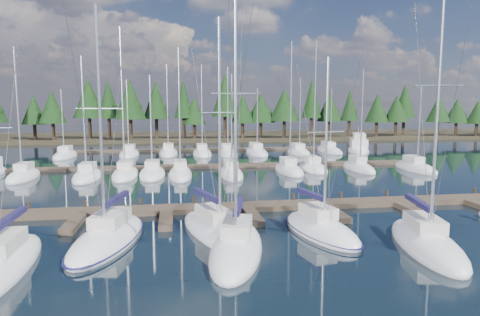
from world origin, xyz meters
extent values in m
plane|color=black|center=(0.00, 30.00, 0.00)|extent=(260.00, 260.00, 0.00)
cube|color=#322B1C|center=(0.00, 90.00, 0.30)|extent=(220.00, 30.00, 0.60)
cube|color=#4A3C2E|center=(0.00, 18.00, 0.20)|extent=(44.00, 2.00, 0.40)
cube|color=#4A3C2E|center=(-12.00, 15.00, 0.20)|extent=(0.90, 4.00, 0.40)
cube|color=#4A3C2E|center=(-6.00, 15.00, 0.20)|extent=(0.90, 4.00, 0.40)
cube|color=#4A3C2E|center=(0.00, 15.00, 0.20)|extent=(0.90, 4.00, 0.40)
cube|color=#4A3C2E|center=(6.00, 15.00, 0.20)|extent=(0.90, 4.00, 0.40)
cube|color=#4A3C2E|center=(12.00, 15.00, 0.20)|extent=(0.90, 4.00, 0.40)
cylinder|color=black|center=(-16.00, 19.00, 0.45)|extent=(0.26, 0.26, 0.90)
cylinder|color=black|center=(-12.00, 19.00, 0.45)|extent=(0.26, 0.26, 0.90)
cylinder|color=black|center=(-8.00, 19.00, 0.45)|extent=(0.26, 0.26, 0.90)
cylinder|color=black|center=(-4.00, 19.00, 0.45)|extent=(0.26, 0.26, 0.90)
cylinder|color=black|center=(0.00, 19.00, 0.45)|extent=(0.26, 0.26, 0.90)
cylinder|color=black|center=(4.00, 19.00, 0.45)|extent=(0.26, 0.26, 0.90)
cylinder|color=black|center=(8.00, 19.00, 0.45)|extent=(0.26, 0.26, 0.90)
cylinder|color=black|center=(12.00, 19.00, 0.45)|extent=(0.26, 0.26, 0.90)
cylinder|color=black|center=(16.00, 19.00, 0.45)|extent=(0.26, 0.26, 0.90)
cylinder|color=black|center=(20.00, 19.00, 0.45)|extent=(0.26, 0.26, 0.90)
cube|color=#4A3C2E|center=(0.00, 40.00, 0.20)|extent=(50.00, 1.80, 0.40)
cube|color=#4A3C2E|center=(0.00, 60.00, 0.20)|extent=(46.00, 1.80, 0.40)
ellipsoid|color=white|center=(-13.62, 7.45, 0.15)|extent=(2.59, 9.81, 1.90)
cube|color=beige|center=(-13.62, 7.94, 1.35)|extent=(1.40, 3.15, 0.70)
cylinder|color=silver|center=(-13.64, 9.11, 2.10)|extent=(0.18, 4.30, 0.12)
cube|color=#19163C|center=(-13.64, 9.11, 2.25)|extent=(0.40, 4.11, 0.30)
cylinder|color=#3F3F44|center=(-13.64, 9.55, 6.25)|extent=(0.10, 5.21, 11.12)
ellipsoid|color=white|center=(-9.23, 11.30, 0.15)|extent=(4.85, 9.56, 1.90)
cube|color=beige|center=(-9.13, 11.75, 1.35)|extent=(2.22, 3.20, 0.70)
cylinder|color=silver|center=(-9.33, 10.86, 7.15)|extent=(0.19, 0.19, 12.29)
cylinder|color=silver|center=(-8.90, 12.82, 2.10)|extent=(0.97, 3.95, 0.12)
cube|color=#19163C|center=(-8.90, 12.82, 2.25)|extent=(1.16, 3.82, 0.30)
cylinder|color=silver|center=(-9.33, 10.86, 7.76)|extent=(2.63, 0.64, 0.07)
cylinder|color=#3F3F44|center=(-9.74, 8.94, 7.00)|extent=(0.87, 3.87, 12.60)
cylinder|color=#3F3F44|center=(-8.81, 13.22, 7.00)|extent=(1.06, 4.76, 12.60)
ellipsoid|color=#110D42|center=(-9.23, 11.30, 0.22)|extent=(5.04, 9.94, 0.18)
ellipsoid|color=white|center=(-2.10, 8.47, 0.15)|extent=(4.72, 9.49, 1.90)
cube|color=beige|center=(-2.00, 8.91, 1.35)|extent=(2.13, 3.18, 0.70)
cylinder|color=silver|center=(-2.20, 8.02, 7.85)|extent=(0.19, 0.19, 13.70)
cylinder|color=silver|center=(-1.75, 9.97, 2.10)|extent=(1.02, 3.93, 0.12)
cube|color=#19163C|center=(-1.75, 9.97, 2.25)|extent=(1.20, 3.80, 0.30)
cylinder|color=silver|center=(-2.20, 8.02, 8.53)|extent=(2.42, 0.62, 0.07)
cylinder|color=#3F3F44|center=(-2.65, 6.12, 7.70)|extent=(0.92, 3.85, 14.01)
cylinder|color=#3F3F44|center=(-1.66, 10.37, 7.70)|extent=(1.12, 4.73, 14.01)
ellipsoid|color=white|center=(-2.86, 11.52, 0.15)|extent=(5.32, 9.83, 1.90)
cube|color=beige|center=(-3.01, 11.97, 1.35)|extent=(2.26, 3.32, 0.70)
cylinder|color=silver|center=(-2.71, 11.06, 6.92)|extent=(0.20, 0.20, 11.85)
cylinder|color=silver|center=(-3.36, 13.06, 2.10)|extent=(1.40, 4.02, 0.12)
cube|color=#19163C|center=(-3.36, 13.06, 2.25)|extent=(1.56, 3.91, 0.30)
cylinder|color=silver|center=(-2.71, 11.06, 7.52)|extent=(2.18, 0.76, 0.07)
cylinder|color=#3F3F44|center=(-2.09, 9.12, 6.77)|extent=(1.29, 3.93, 12.16)
cylinder|color=#3F3F44|center=(-3.49, 13.46, 6.77)|extent=(1.58, 4.84, 12.16)
ellipsoid|color=white|center=(3.56, 11.13, 0.15)|extent=(4.24, 7.93, 1.90)
cube|color=beige|center=(3.48, 11.50, 1.35)|extent=(1.97, 2.67, 0.70)
cylinder|color=silver|center=(3.63, 10.76, 5.86)|extent=(0.19, 0.19, 9.73)
cylinder|color=silver|center=(3.29, 12.38, 2.10)|extent=(0.81, 3.26, 0.12)
cube|color=#19163C|center=(3.29, 12.38, 2.25)|extent=(1.00, 3.17, 0.30)
cylinder|color=silver|center=(3.63, 10.76, 6.35)|extent=(2.43, 0.58, 0.07)
cylinder|color=#3F3F44|center=(3.97, 9.18, 5.71)|extent=(0.71, 3.20, 10.04)
cylinder|color=#3F3F44|center=(3.22, 12.72, 5.71)|extent=(0.86, 3.94, 10.04)
ellipsoid|color=#110D42|center=(3.56, 11.13, 0.22)|extent=(4.41, 8.25, 0.18)
ellipsoid|color=white|center=(8.53, 7.72, 0.15)|extent=(4.55, 9.41, 1.90)
cube|color=beige|center=(8.62, 8.16, 1.35)|extent=(2.08, 3.14, 0.70)
cylinder|color=silver|center=(8.44, 7.28, 8.24)|extent=(0.19, 0.19, 14.48)
cylinder|color=silver|center=(8.84, 9.22, 2.10)|extent=(0.92, 3.92, 0.12)
cube|color=#19163C|center=(8.84, 9.22, 2.25)|extent=(1.11, 3.79, 0.30)
cylinder|color=silver|center=(8.44, 7.28, 8.97)|extent=(2.47, 0.57, 0.07)
cylinder|color=#3F3F44|center=(8.05, 5.37, 8.09)|extent=(0.82, 3.84, 14.79)
cylinder|color=#3F3F44|center=(8.92, 9.62, 8.09)|extent=(1.00, 4.72, 14.79)
ellipsoid|color=white|center=(-21.60, 34.82, 0.15)|extent=(2.60, 7.57, 1.90)
cube|color=beige|center=(-21.60, 35.20, 1.35)|extent=(1.43, 2.42, 0.70)
cylinder|color=silver|center=(-21.60, 34.44, 7.46)|extent=(0.16, 0.16, 12.93)
ellipsoid|color=white|center=(-14.77, 33.78, 0.15)|extent=(2.77, 7.87, 1.90)
cube|color=beige|center=(-14.77, 34.17, 1.35)|extent=(1.52, 2.52, 0.70)
cylinder|color=silver|center=(-14.77, 33.38, 6.97)|extent=(0.16, 0.16, 11.95)
ellipsoid|color=white|center=(-10.89, 34.67, 0.15)|extent=(2.76, 8.67, 1.90)
cube|color=beige|center=(-10.89, 35.10, 1.35)|extent=(1.52, 2.78, 0.70)
cylinder|color=silver|center=(-10.89, 34.24, 8.57)|extent=(0.16, 0.16, 15.15)
ellipsoid|color=white|center=(-7.93, 34.64, 0.15)|extent=(2.82, 8.43, 1.90)
cube|color=beige|center=(-7.93, 35.06, 1.35)|extent=(1.55, 2.70, 0.70)
cylinder|color=silver|center=(-7.93, 34.22, 6.07)|extent=(0.16, 0.16, 10.13)
ellipsoid|color=white|center=(-4.82, 34.10, 0.15)|extent=(2.52, 9.37, 1.90)
cube|color=beige|center=(-4.82, 34.57, 1.35)|extent=(1.38, 3.00, 0.70)
cylinder|color=silver|center=(-4.82, 33.63, 7.51)|extent=(0.16, 0.16, 13.02)
ellipsoid|color=white|center=(0.81, 33.24, 0.15)|extent=(2.46, 8.19, 1.90)
cube|color=beige|center=(0.81, 33.65, 1.35)|extent=(1.35, 2.62, 0.70)
cylinder|color=silver|center=(0.81, 32.83, 6.10)|extent=(0.16, 0.16, 10.21)
ellipsoid|color=white|center=(7.92, 35.01, 0.15)|extent=(2.69, 8.30, 1.90)
cube|color=beige|center=(7.92, 35.42, 1.35)|extent=(1.48, 2.66, 0.70)
cylinder|color=silver|center=(7.92, 34.59, 8.04)|extent=(0.16, 0.16, 14.09)
ellipsoid|color=white|center=(11.20, 36.17, 0.15)|extent=(2.81, 7.74, 1.90)
cube|color=beige|center=(11.20, 36.56, 1.35)|extent=(1.55, 2.48, 0.70)
cylinder|color=silver|center=(11.20, 35.78, 8.21)|extent=(0.16, 0.16, 14.41)
ellipsoid|color=white|center=(16.77, 35.31, 0.15)|extent=(2.43, 7.77, 1.90)
cube|color=beige|center=(16.77, 35.70, 1.35)|extent=(1.34, 2.49, 0.70)
cylinder|color=silver|center=(16.77, 34.92, 6.56)|extent=(0.16, 0.16, 11.11)
ellipsoid|color=white|center=(23.58, 34.23, 0.15)|extent=(2.60, 8.48, 1.90)
cube|color=beige|center=(23.58, 34.66, 1.35)|extent=(1.43, 2.71, 0.70)
cylinder|color=silver|center=(23.58, 33.81, 5.57)|extent=(0.16, 0.16, 9.14)
ellipsoid|color=white|center=(-21.91, 53.82, 0.15)|extent=(2.89, 8.90, 1.90)
cube|color=beige|center=(-21.91, 54.26, 1.35)|extent=(1.59, 2.85, 0.70)
cylinder|color=silver|center=(-21.91, 53.37, 5.61)|extent=(0.16, 0.16, 9.21)
ellipsoid|color=white|center=(-12.52, 54.46, 0.15)|extent=(2.92, 9.22, 1.90)
cube|color=beige|center=(-12.52, 54.93, 1.35)|extent=(1.61, 2.95, 0.70)
cylinder|color=silver|center=(-12.52, 54.00, 6.38)|extent=(0.16, 0.16, 10.76)
ellipsoid|color=white|center=(-6.49, 55.47, 0.15)|extent=(2.89, 10.39, 1.90)
cube|color=beige|center=(-6.49, 55.99, 1.35)|extent=(1.59, 3.32, 0.70)
cylinder|color=silver|center=(-6.49, 54.95, 7.59)|extent=(0.16, 0.16, 13.18)
ellipsoid|color=white|center=(-1.19, 53.87, 0.15)|extent=(2.88, 9.44, 1.90)
cube|color=beige|center=(-1.19, 54.34, 1.35)|extent=(1.58, 3.02, 0.70)
cylinder|color=silver|center=(-1.19, 53.40, 7.51)|extent=(0.16, 0.16, 13.02)
ellipsoid|color=white|center=(2.82, 53.47, 0.15)|extent=(2.90, 10.52, 1.90)
cube|color=beige|center=(2.82, 54.00, 1.35)|extent=(1.59, 3.36, 0.70)
cylinder|color=silver|center=(2.82, 52.94, 7.35)|extent=(0.16, 0.16, 12.70)
ellipsoid|color=white|center=(7.69, 54.43, 0.15)|extent=(2.99, 11.65, 1.90)
cube|color=beige|center=(7.69, 55.01, 1.35)|extent=(1.64, 3.73, 0.70)
cylinder|color=silver|center=(7.69, 53.84, 5.78)|extent=(0.16, 0.16, 9.55)
ellipsoid|color=white|center=(14.38, 53.05, 0.15)|extent=(2.99, 8.44, 1.90)
cube|color=beige|center=(14.38, 53.47, 1.35)|extent=(1.64, 2.70, 0.70)
cylinder|color=silver|center=(14.38, 52.62, 6.64)|extent=(0.16, 0.16, 11.27)
ellipsoid|color=white|center=(20.27, 55.02, 0.15)|extent=(2.75, 9.88, 1.90)
cube|color=beige|center=(20.27, 55.52, 1.35)|extent=(1.51, 3.16, 0.70)
cylinder|color=silver|center=(20.27, 54.53, 5.75)|extent=(0.16, 0.16, 9.49)
ellipsoid|color=white|center=(25.50, 55.10, 0.10)|extent=(6.58, 10.87, 2.06)
cube|color=white|center=(25.50, 55.10, 1.49)|extent=(4.27, 6.20, 1.38)
cube|color=beige|center=(25.33, 54.61, 2.64)|extent=(2.95, 4.03, 1.03)
cylinder|color=silver|center=(25.83, 56.08, 3.32)|extent=(0.10, 0.10, 1.83)
cylinder|color=black|center=(-35.14, 83.40, 2.18)|extent=(0.70, 0.70, 3.16)
cone|color=black|center=(-35.14, 83.40, 6.83)|extent=(5.05, 5.05, 6.14)
ellipsoid|color=black|center=(-34.64, 83.40, 5.43)|extent=(3.03, 3.03, 3.03)
cylinder|color=black|center=(-30.51, 80.20, 2.33)|extent=(0.70, 0.70, 3.47)
cone|color=black|center=(-30.51, 80.20, 7.44)|extent=(5.54, 5.54, 6.74)
ellipsoid|color=black|center=(-30.01, 80.20, 5.90)|extent=(3.32, 3.32, 3.32)
cylinder|color=black|center=(-23.76, 83.34, 2.82)|extent=(0.70, 0.70, 4.45)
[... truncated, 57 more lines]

